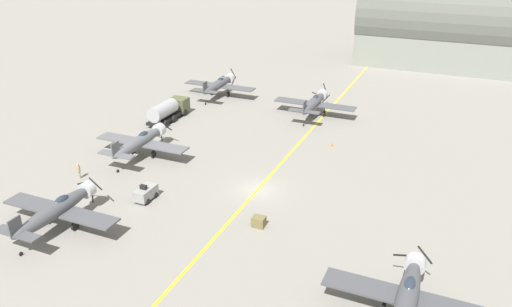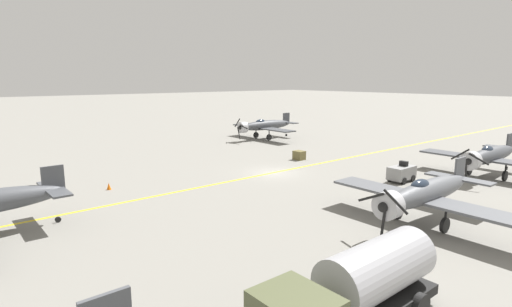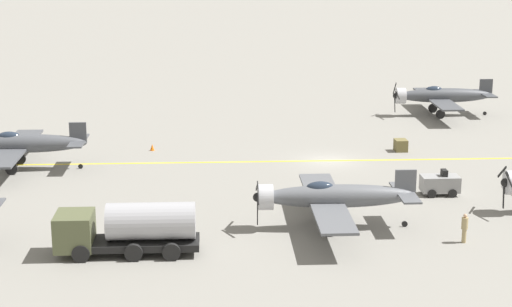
{
  "view_description": "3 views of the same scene",
  "coord_description": "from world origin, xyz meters",
  "px_view_note": "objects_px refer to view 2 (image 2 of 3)",
  "views": [
    {
      "loc": [
        18.23,
        -42.65,
        25.39
      ],
      "look_at": [
        -1.84,
        3.81,
        2.27
      ],
      "focal_mm": 35.0,
      "sensor_mm": 36.0,
      "label": 1
    },
    {
      "loc": [
        -27.69,
        24.99,
        8.91
      ],
      "look_at": [
        -4.59,
        5.93,
        3.26
      ],
      "focal_mm": 28.0,
      "sensor_mm": 36.0,
      "label": 2
    },
    {
      "loc": [
        -65.57,
        9.19,
        17.4
      ],
      "look_at": [
        -11.43,
        6.38,
        3.59
      ],
      "focal_mm": 60.0,
      "sensor_mm": 36.0,
      "label": 3
    }
  ],
  "objects_px": {
    "airplane_near_right": "(264,126)",
    "tow_tractor": "(402,173)",
    "fuel_tanker": "(354,291)",
    "supply_crate_by_tanker": "(299,155)",
    "traffic_cone": "(109,186)",
    "airplane_mid_left": "(425,193)",
    "airplane_near_left": "(490,156)"
  },
  "relations": [
    {
      "from": "airplane_mid_left",
      "to": "supply_crate_by_tanker",
      "type": "height_order",
      "value": "airplane_mid_left"
    },
    {
      "from": "airplane_near_right",
      "to": "airplane_mid_left",
      "type": "height_order",
      "value": "same"
    },
    {
      "from": "airplane_near_left",
      "to": "fuel_tanker",
      "type": "height_order",
      "value": "airplane_near_left"
    },
    {
      "from": "airplane_mid_left",
      "to": "airplane_near_right",
      "type": "bearing_deg",
      "value": -37.64
    },
    {
      "from": "airplane_near_right",
      "to": "airplane_mid_left",
      "type": "relative_size",
      "value": 1.0
    },
    {
      "from": "airplane_near_left",
      "to": "supply_crate_by_tanker",
      "type": "bearing_deg",
      "value": 17.63
    },
    {
      "from": "tow_tractor",
      "to": "airplane_near_left",
      "type": "bearing_deg",
      "value": -118.96
    },
    {
      "from": "airplane_mid_left",
      "to": "supply_crate_by_tanker",
      "type": "xyz_separation_m",
      "value": [
        19.0,
        -8.45,
        -1.52
      ]
    },
    {
      "from": "airplane_mid_left",
      "to": "fuel_tanker",
      "type": "height_order",
      "value": "airplane_mid_left"
    },
    {
      "from": "tow_tractor",
      "to": "airplane_mid_left",
      "type": "bearing_deg",
      "value": 127.69
    },
    {
      "from": "airplane_near_right",
      "to": "supply_crate_by_tanker",
      "type": "xyz_separation_m",
      "value": [
        -14.19,
        7.06,
        -1.52
      ]
    },
    {
      "from": "airplane_near_left",
      "to": "fuel_tanker",
      "type": "distance_m",
      "value": 28.79
    },
    {
      "from": "airplane_near_right",
      "to": "tow_tractor",
      "type": "distance_m",
      "value": 27.59
    },
    {
      "from": "airplane_near_left",
      "to": "airplane_mid_left",
      "type": "distance_m",
      "value": 16.23
    },
    {
      "from": "tow_tractor",
      "to": "traffic_cone",
      "type": "relative_size",
      "value": 4.73
    },
    {
      "from": "supply_crate_by_tanker",
      "to": "traffic_cone",
      "type": "distance_m",
      "value": 20.76
    },
    {
      "from": "tow_tractor",
      "to": "supply_crate_by_tanker",
      "type": "height_order",
      "value": "tow_tractor"
    },
    {
      "from": "fuel_tanker",
      "to": "airplane_near_right",
      "type": "bearing_deg",
      "value": -36.73
    },
    {
      "from": "airplane_near_right",
      "to": "supply_crate_by_tanker",
      "type": "distance_m",
      "value": 15.93
    },
    {
      "from": "airplane_near_left",
      "to": "airplane_near_right",
      "type": "xyz_separation_m",
      "value": [
        30.86,
        0.55,
        -0.0
      ]
    },
    {
      "from": "tow_tractor",
      "to": "supply_crate_by_tanker",
      "type": "xyz_separation_m",
      "value": [
        12.46,
        0.02,
        -0.3
      ]
    },
    {
      "from": "fuel_tanker",
      "to": "tow_tractor",
      "type": "relative_size",
      "value": 3.08
    },
    {
      "from": "fuel_tanker",
      "to": "traffic_cone",
      "type": "xyz_separation_m",
      "value": [
        24.03,
        0.2,
        -1.24
      ]
    },
    {
      "from": "airplane_near_right",
      "to": "tow_tractor",
      "type": "relative_size",
      "value": 4.62
    },
    {
      "from": "traffic_cone",
      "to": "fuel_tanker",
      "type": "bearing_deg",
      "value": -179.52
    },
    {
      "from": "airplane_mid_left",
      "to": "supply_crate_by_tanker",
      "type": "bearing_deg",
      "value": -36.57
    },
    {
      "from": "airplane_mid_left",
      "to": "traffic_cone",
      "type": "height_order",
      "value": "airplane_mid_left"
    },
    {
      "from": "airplane_near_left",
      "to": "traffic_cone",
      "type": "xyz_separation_m",
      "value": [
        17.92,
        28.33,
        -1.74
      ]
    },
    {
      "from": "traffic_cone",
      "to": "supply_crate_by_tanker",
      "type": "bearing_deg",
      "value": -93.48
    },
    {
      "from": "airplane_mid_left",
      "to": "tow_tractor",
      "type": "relative_size",
      "value": 4.62
    },
    {
      "from": "airplane_near_right",
      "to": "traffic_cone",
      "type": "bearing_deg",
      "value": 116.79
    },
    {
      "from": "airplane_mid_left",
      "to": "fuel_tanker",
      "type": "distance_m",
      "value": 12.66
    }
  ]
}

